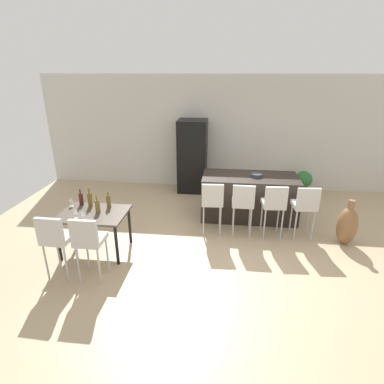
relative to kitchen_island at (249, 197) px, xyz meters
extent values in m
plane|color=tan|center=(-0.40, -1.12, -0.46)|extent=(10.00, 10.00, 0.00)
cube|color=beige|center=(-0.40, 1.90, 0.99)|extent=(10.00, 0.12, 2.90)
cube|color=black|center=(0.00, 0.00, 0.00)|extent=(1.97, 0.92, 0.92)
cube|color=beige|center=(-0.74, -0.78, 0.19)|extent=(0.43, 0.43, 0.08)
cube|color=beige|center=(-0.73, -0.95, 0.41)|extent=(0.40, 0.09, 0.36)
cylinder|color=#B2B2B7|center=(-0.91, -0.63, -0.16)|extent=(0.03, 0.03, 0.61)
cylinder|color=#B2B2B7|center=(-0.59, -0.61, -0.16)|extent=(0.03, 0.03, 0.61)
cylinder|color=#B2B2B7|center=(-0.89, -0.95, -0.16)|extent=(0.03, 0.03, 0.61)
cylinder|color=#B2B2B7|center=(-0.57, -0.93, -0.16)|extent=(0.03, 0.03, 0.61)
cube|color=beige|center=(-0.17, -0.78, 0.19)|extent=(0.40, 0.40, 0.08)
cube|color=beige|center=(-0.17, -0.95, 0.41)|extent=(0.40, 0.06, 0.36)
cylinder|color=#B2B2B7|center=(-0.33, -0.62, -0.16)|extent=(0.03, 0.03, 0.61)
cylinder|color=#B2B2B7|center=(-0.01, -0.62, -0.16)|extent=(0.03, 0.03, 0.61)
cylinder|color=#B2B2B7|center=(-0.33, -0.94, -0.16)|extent=(0.03, 0.03, 0.61)
cylinder|color=#B2B2B7|center=(-0.01, -0.94, -0.16)|extent=(0.03, 0.03, 0.61)
cube|color=beige|center=(0.39, -0.78, 0.19)|extent=(0.43, 0.43, 0.08)
cube|color=beige|center=(0.40, -0.95, 0.41)|extent=(0.40, 0.09, 0.36)
cylinder|color=#B2B2B7|center=(0.22, -0.63, -0.16)|extent=(0.03, 0.03, 0.61)
cylinder|color=#B2B2B7|center=(0.54, -0.61, -0.16)|extent=(0.03, 0.03, 0.61)
cylinder|color=#B2B2B7|center=(0.24, -0.95, -0.16)|extent=(0.03, 0.03, 0.61)
cylinder|color=#B2B2B7|center=(0.56, -0.93, -0.16)|extent=(0.03, 0.03, 0.61)
cube|color=beige|center=(0.95, -0.78, 0.19)|extent=(0.43, 0.43, 0.08)
cube|color=beige|center=(0.96, -0.95, 0.41)|extent=(0.40, 0.09, 0.36)
cylinder|color=#B2B2B7|center=(0.78, -0.63, -0.16)|extent=(0.03, 0.03, 0.61)
cylinder|color=#B2B2B7|center=(1.10, -0.61, -0.16)|extent=(0.03, 0.03, 0.61)
cylinder|color=#B2B2B7|center=(0.80, -0.95, -0.16)|extent=(0.03, 0.03, 0.61)
cylinder|color=#B2B2B7|center=(1.12, -0.93, -0.16)|extent=(0.03, 0.03, 0.61)
cube|color=#4C4238|center=(-2.70, -1.71, 0.26)|extent=(1.11, 0.81, 0.04)
cylinder|color=black|center=(-3.19, -1.36, -0.11)|extent=(0.05, 0.05, 0.70)
cylinder|color=black|center=(-2.20, -1.36, -0.11)|extent=(0.05, 0.05, 0.70)
cylinder|color=black|center=(-3.19, -2.05, -0.11)|extent=(0.05, 0.05, 0.70)
cylinder|color=black|center=(-2.20, -2.05, -0.11)|extent=(0.05, 0.05, 0.70)
cube|color=beige|center=(-2.94, -2.41, 0.19)|extent=(0.41, 0.41, 0.08)
cube|color=beige|center=(-2.95, -2.58, 0.41)|extent=(0.40, 0.07, 0.36)
cylinder|color=#B2B2B7|center=(-3.10, -2.25, -0.16)|extent=(0.03, 0.03, 0.61)
cylinder|color=#B2B2B7|center=(-2.78, -2.26, -0.16)|extent=(0.03, 0.03, 0.61)
cylinder|color=#B2B2B7|center=(-3.11, -2.57, -0.16)|extent=(0.03, 0.03, 0.61)
cylinder|color=#B2B2B7|center=(-2.79, -2.58, -0.16)|extent=(0.03, 0.03, 0.61)
cube|color=beige|center=(-2.45, -2.41, 0.19)|extent=(0.40, 0.40, 0.08)
cube|color=beige|center=(-2.45, -2.58, 0.41)|extent=(0.40, 0.06, 0.36)
cylinder|color=#B2B2B7|center=(-2.61, -2.25, -0.16)|extent=(0.03, 0.03, 0.61)
cylinder|color=#B2B2B7|center=(-2.29, -2.25, -0.16)|extent=(0.03, 0.03, 0.61)
cylinder|color=#B2B2B7|center=(-2.61, -2.57, -0.16)|extent=(0.03, 0.03, 0.61)
cylinder|color=#B2B2B7|center=(-2.29, -2.57, -0.16)|extent=(0.03, 0.03, 0.61)
cylinder|color=brown|center=(-2.85, -1.45, 0.40)|extent=(0.08, 0.08, 0.24)
cylinder|color=brown|center=(-2.85, -1.45, 0.57)|extent=(0.03, 0.03, 0.10)
cylinder|color=brown|center=(-2.51, -1.46, 0.39)|extent=(0.07, 0.07, 0.22)
cylinder|color=brown|center=(-2.51, -1.46, 0.54)|extent=(0.03, 0.03, 0.07)
cylinder|color=brown|center=(-2.62, -1.68, 0.39)|extent=(0.08, 0.08, 0.22)
cylinder|color=brown|center=(-2.62, -1.68, 0.54)|extent=(0.03, 0.03, 0.09)
cylinder|color=#471E19|center=(-3.04, -1.40, 0.38)|extent=(0.08, 0.08, 0.21)
cylinder|color=#471E19|center=(-3.04, -1.40, 0.53)|extent=(0.03, 0.03, 0.09)
cylinder|color=silver|center=(-2.88, -1.94, 0.28)|extent=(0.06, 0.06, 0.00)
cylinder|color=silver|center=(-2.88, -1.94, 0.32)|extent=(0.01, 0.01, 0.08)
cone|color=silver|center=(-2.88, -1.94, 0.41)|extent=(0.07, 0.07, 0.09)
cylinder|color=silver|center=(-3.18, -1.49, 0.28)|extent=(0.06, 0.06, 0.00)
cylinder|color=silver|center=(-3.18, -1.49, 0.32)|extent=(0.01, 0.01, 0.08)
cone|color=silver|center=(-3.18, -1.49, 0.41)|extent=(0.07, 0.07, 0.09)
cylinder|color=silver|center=(-2.73, -2.00, 0.28)|extent=(0.06, 0.06, 0.00)
cylinder|color=silver|center=(-2.73, -2.00, 0.32)|extent=(0.01, 0.01, 0.08)
cone|color=silver|center=(-2.73, -2.00, 0.41)|extent=(0.07, 0.07, 0.09)
cube|color=black|center=(-1.37, 1.46, 0.46)|extent=(0.72, 0.68, 1.84)
cylinder|color=#333338|center=(0.12, -0.03, 0.50)|extent=(0.23, 0.23, 0.07)
ellipsoid|color=brown|center=(1.70, -0.95, -0.11)|extent=(0.35, 0.35, 0.71)
cylinder|color=brown|center=(1.70, -0.95, 0.31)|extent=(0.11, 0.11, 0.17)
cylinder|color=#38383D|center=(1.45, 1.45, -0.35)|extent=(0.24, 0.24, 0.22)
sphere|color=#2D6B33|center=(1.45, 1.45, -0.05)|extent=(0.42, 0.42, 0.42)
camera|label=1|loc=(-0.52, -6.16, 2.50)|focal=28.82mm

